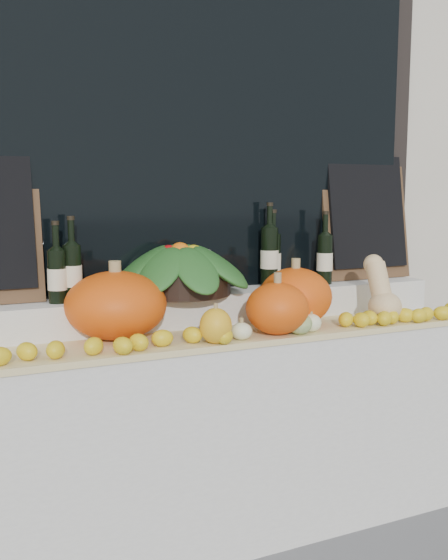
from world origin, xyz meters
The scene contains 17 objects.
storefront_facade centered at (0.00, 2.25, 2.25)m, with size 7.00×0.94×4.50m.
display_sill centered at (0.00, 1.52, 0.44)m, with size 2.30×0.55×0.88m, color silver.
rear_tier centered at (0.00, 1.68, 0.96)m, with size 2.30×0.25×0.16m, color silver.
straw_bedding centered at (0.00, 1.40, 0.89)m, with size 2.10×0.32×0.03m, color tan.
pumpkin_left centered at (-0.43, 1.52, 1.04)m, with size 0.40×0.40×0.27m, color #E7530C.
pumpkin_right centered at (0.33, 1.44, 1.03)m, with size 0.31×0.31×0.25m, color #E7530C.
pumpkin_center centered at (0.18, 1.32, 1.01)m, with size 0.26×0.26×0.21m, color #E7530C.
butternut_squash centered at (0.74, 1.37, 1.03)m, with size 0.15×0.21×0.29m.
decorative_gourds centered at (0.03, 1.28, 0.96)m, with size 0.54×0.13×0.16m.
lemon_heap centered at (0.00, 1.29, 0.94)m, with size 2.20×0.16×0.06m, color yellow, non-canonical shape.
produce_bowl centered at (-0.11, 1.66, 1.15)m, with size 0.66×0.66×0.23m.
wine_bottle_far_left centered at (-0.63, 1.65, 1.15)m, with size 0.08×0.08×0.32m.
wine_bottle_near_left centered at (-0.57, 1.66, 1.16)m, with size 0.08×0.08×0.34m.
wine_bottle_tall centered at (0.34, 1.69, 1.18)m, with size 0.08×0.08×0.39m.
wine_bottle_near_right centered at (0.37, 1.71, 1.17)m, with size 0.08×0.08×0.36m.
wine_bottle_far_right centered at (0.62, 1.66, 1.16)m, with size 0.08×0.08×0.35m.
chalkboard_right centered at (0.92, 1.74, 1.36)m, with size 0.50×0.13×0.61m.
Camera 1 is at (-1.04, -0.83, 1.47)m, focal length 40.00 mm.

